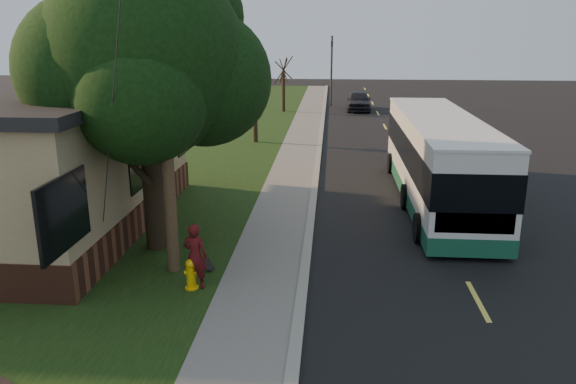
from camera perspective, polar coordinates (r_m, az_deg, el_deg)
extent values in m
plane|color=black|center=(13.25, 1.43, -10.41)|extent=(120.00, 120.00, 0.00)
cube|color=black|center=(22.88, 12.86, 0.74)|extent=(8.00, 80.00, 0.01)
cube|color=gray|center=(22.62, 2.80, 1.10)|extent=(0.25, 80.00, 0.12)
cube|color=slate|center=(22.67, 0.27, 1.10)|extent=(2.00, 80.00, 0.08)
cube|color=black|center=(23.19, -8.39, 1.25)|extent=(5.00, 80.00, 0.07)
cylinder|color=yellow|center=(13.47, -9.80, -8.56)|extent=(0.22, 0.22, 0.55)
sphere|color=yellow|center=(13.33, -9.87, -7.21)|extent=(0.24, 0.24, 0.24)
cylinder|color=yellow|center=(13.42, -9.82, -8.08)|extent=(0.30, 0.10, 0.10)
cylinder|color=yellow|center=(13.42, -9.82, -8.08)|extent=(0.10, 0.18, 0.10)
cylinder|color=yellow|center=(13.58, -9.75, -9.54)|extent=(0.32, 0.32, 0.04)
cylinder|color=#473321|center=(13.49, -12.56, 10.01)|extent=(0.30, 0.30, 9.00)
cylinder|color=#2D2D30|center=(12.86, -17.61, 5.89)|extent=(2.52, 3.21, 7.60)
cylinder|color=black|center=(15.60, -13.60, 1.39)|extent=(0.56, 0.56, 4.00)
sphere|color=black|center=(15.13, -14.41, 13.19)|extent=(5.20, 5.20, 5.20)
sphere|color=black|center=(15.37, -8.49, 11.30)|extent=(3.60, 3.60, 3.60)
sphere|color=black|center=(15.20, -19.19, 11.68)|extent=(3.80, 3.80, 3.80)
sphere|color=black|center=(13.88, -14.67, 9.21)|extent=(3.20, 3.20, 3.20)
sphere|color=black|center=(16.64, -14.97, 14.75)|extent=(3.40, 3.40, 3.40)
sphere|color=black|center=(16.02, -10.07, 17.15)|extent=(3.00, 3.00, 3.00)
cylinder|color=black|center=(30.41, -3.36, 8.16)|extent=(0.24, 0.24, 3.30)
cylinder|color=black|center=(30.23, -3.41, 11.26)|extent=(1.38, 0.57, 2.01)
cylinder|color=black|center=(30.23, -3.41, 11.26)|extent=(0.74, 1.21, 1.58)
cylinder|color=black|center=(30.23, -3.41, 11.26)|extent=(0.65, 1.05, 1.95)
cylinder|color=black|center=(30.23, -3.41, 11.26)|extent=(1.28, 0.53, 1.33)
cylinder|color=black|center=(30.23, -3.41, 11.26)|extent=(0.75, 1.21, 1.70)
cylinder|color=black|center=(42.22, -0.46, 10.23)|extent=(0.24, 0.24, 3.03)
cylinder|color=black|center=(42.09, -0.46, 12.28)|extent=(1.38, 0.57, 2.01)
cylinder|color=black|center=(42.09, -0.46, 12.28)|extent=(0.74, 1.21, 1.58)
cylinder|color=black|center=(42.09, -0.46, 12.28)|extent=(0.65, 1.05, 1.95)
cylinder|color=black|center=(42.09, -0.46, 12.28)|extent=(1.28, 0.53, 1.33)
cylinder|color=black|center=(42.09, -0.46, 12.28)|extent=(0.75, 1.21, 1.70)
cylinder|color=#2D2D30|center=(45.95, 4.43, 12.13)|extent=(0.16, 0.16, 5.50)
imported|color=black|center=(45.86, 4.48, 14.31)|extent=(0.18, 0.22, 1.10)
cube|color=silver|center=(20.40, 14.99, 3.72)|extent=(2.33, 11.20, 2.52)
cube|color=#18573B|center=(20.71, 14.73, 0.19)|extent=(2.35, 11.22, 0.51)
cube|color=black|center=(20.36, 15.03, 4.23)|extent=(2.37, 11.24, 1.03)
cube|color=black|center=(15.16, 18.59, -1.34)|extent=(2.03, 0.06, 1.49)
cube|color=yellow|center=(14.86, 19.01, 3.31)|extent=(1.49, 0.06, 0.33)
cube|color=#FFF2CC|center=(15.34, 15.70, -5.13)|extent=(0.23, 0.04, 0.14)
cube|color=#FFF2CC|center=(15.68, 20.74, -5.13)|extent=(0.23, 0.04, 0.14)
cube|color=silver|center=(20.18, 15.26, 7.27)|extent=(2.38, 11.25, 0.08)
cylinder|color=black|center=(16.65, 13.16, -3.57)|extent=(0.26, 0.86, 0.86)
cylinder|color=black|center=(17.16, 20.90, -3.63)|extent=(0.26, 0.86, 0.86)
cylinder|color=black|center=(19.64, 11.85, -0.46)|extent=(0.26, 0.86, 0.86)
cylinder|color=black|center=(20.08, 18.46, -0.59)|extent=(0.26, 0.86, 0.86)
cylinder|color=black|center=(24.48, 10.42, 2.90)|extent=(0.26, 0.86, 0.86)
cylinder|color=black|center=(24.83, 15.79, 2.74)|extent=(0.26, 0.86, 0.86)
imported|color=#4F0F11|center=(13.31, -9.41, -6.42)|extent=(0.63, 0.47, 1.59)
cube|color=black|center=(14.67, -8.17, -7.25)|extent=(0.52, 0.83, 0.02)
cylinder|color=silver|center=(14.43, -7.92, -7.83)|extent=(0.19, 0.12, 0.05)
cylinder|color=silver|center=(14.95, -8.39, -6.98)|extent=(0.19, 0.12, 0.05)
cylinder|color=silver|center=(11.28, -27.12, -16.94)|extent=(0.14, 0.18, 0.05)
cube|color=black|center=(20.29, -21.20, -0.14)|extent=(1.59, 1.40, 1.15)
cube|color=black|center=(20.14, -21.38, 1.54)|extent=(1.65, 1.46, 0.08)
imported|color=black|center=(43.69, 7.19, 9.20)|extent=(1.86, 4.40, 1.48)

